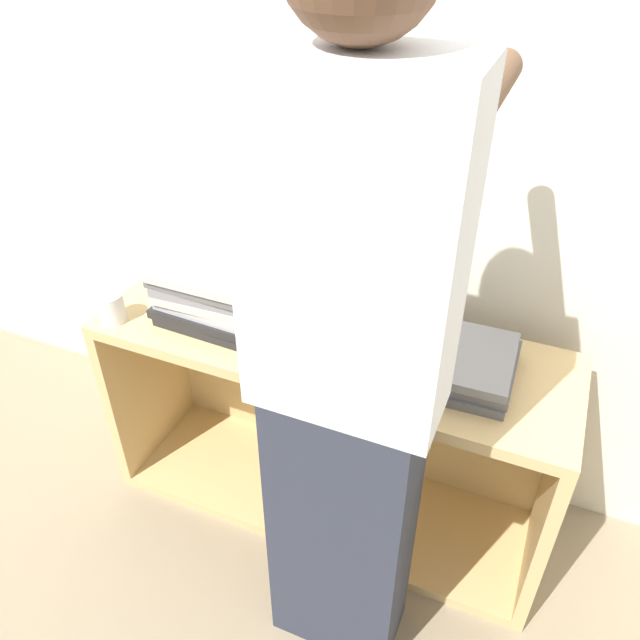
{
  "coord_description": "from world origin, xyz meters",
  "views": [
    {
      "loc": [
        0.53,
        -1.09,
        1.8
      ],
      "look_at": [
        0.0,
        0.16,
        0.82
      ],
      "focal_mm": 35.0,
      "sensor_mm": 36.0,
      "label": 1
    }
  ],
  "objects": [
    {
      "name": "ground_plane",
      "position": [
        0.0,
        0.0,
        0.0
      ],
      "size": [
        12.0,
        12.0,
        0.0
      ],
      "primitive_type": "plane",
      "color": "gray"
    },
    {
      "name": "wall_back",
      "position": [
        0.0,
        0.56,
        1.2
      ],
      "size": [
        8.0,
        0.05,
        2.4
      ],
      "color": "silver",
      "rests_on": "ground_plane"
    },
    {
      "name": "cart",
      "position": [
        0.0,
        0.29,
        0.35
      ],
      "size": [
        1.41,
        0.45,
        0.7
      ],
      "color": "tan",
      "rests_on": "ground_plane"
    },
    {
      "name": "laptop_open",
      "position": [
        0.0,
        0.28,
        0.76
      ],
      "size": [
        0.32,
        0.32,
        0.29
      ],
      "color": "#B7B7BC",
      "rests_on": "cart"
    },
    {
      "name": "laptop_stack_left",
      "position": [
        -0.35,
        0.23,
        0.79
      ],
      "size": [
        0.35,
        0.3,
        0.18
      ],
      "color": "#232326",
      "rests_on": "cart"
    },
    {
      "name": "laptop_stack_right",
      "position": [
        0.35,
        0.23,
        0.74
      ],
      "size": [
        0.34,
        0.29,
        0.08
      ],
      "color": "slate",
      "rests_on": "cart"
    },
    {
      "name": "person",
      "position": [
        0.2,
        -0.16,
        0.93
      ],
      "size": [
        0.4,
        0.54,
        1.83
      ],
      "color": "#2D3342",
      "rests_on": "ground_plane"
    },
    {
      "name": "mug",
      "position": [
        -0.63,
        0.07,
        0.75
      ],
      "size": [
        0.08,
        0.08,
        0.09
      ],
      "color": "white",
      "rests_on": "cart"
    }
  ]
}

